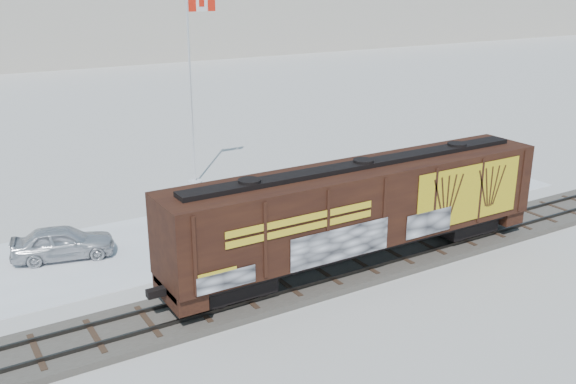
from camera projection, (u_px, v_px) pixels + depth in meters
ground at (324, 279)px, 28.12m from camera, size 500.00×500.00×0.00m
rail_track at (324, 276)px, 28.08m from camera, size 50.00×3.40×0.43m
parking_strip at (245, 225)px, 34.20m from camera, size 40.00×8.00×0.03m
hopper_railcar at (362, 207)px, 28.13m from camera, size 18.45×3.06×4.62m
flagpole at (194, 116)px, 39.84m from camera, size 2.30×0.90×11.84m
car_silver at (63, 242)px, 29.95m from camera, size 4.94×2.92×1.58m
car_white at (275, 209)px, 34.41m from camera, size 4.43×1.71×1.44m
car_dark at (397, 195)px, 37.05m from camera, size 4.27×1.81×1.23m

